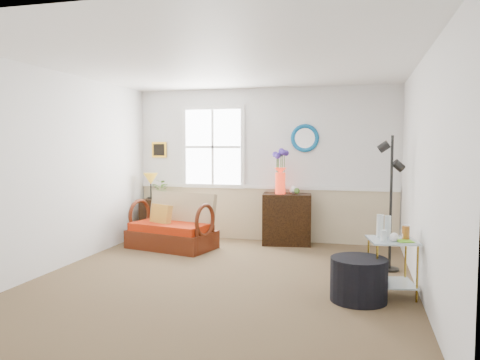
% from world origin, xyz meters
% --- Properties ---
extents(floor, '(4.50, 5.00, 0.01)m').
position_xyz_m(floor, '(0.00, 0.00, 0.00)').
color(floor, brown).
rests_on(floor, ground).
extents(ceiling, '(4.50, 5.00, 0.01)m').
position_xyz_m(ceiling, '(0.00, 0.00, 2.60)').
color(ceiling, white).
rests_on(ceiling, walls).
extents(walls, '(4.51, 5.01, 2.60)m').
position_xyz_m(walls, '(0.00, 0.00, 1.30)').
color(walls, white).
rests_on(walls, floor).
extents(wainscot, '(4.46, 0.02, 0.90)m').
position_xyz_m(wainscot, '(0.00, 2.48, 0.45)').
color(wainscot, '#C1AE89').
rests_on(wainscot, walls).
extents(chair_rail, '(4.46, 0.04, 0.06)m').
position_xyz_m(chair_rail, '(0.00, 2.47, 0.92)').
color(chair_rail, white).
rests_on(chair_rail, walls).
extents(window, '(1.14, 0.06, 1.44)m').
position_xyz_m(window, '(-0.90, 2.47, 1.60)').
color(window, white).
rests_on(window, walls).
extents(picture, '(0.28, 0.03, 0.28)m').
position_xyz_m(picture, '(-1.92, 2.48, 1.55)').
color(picture, gold).
rests_on(picture, walls).
extents(mirror, '(0.47, 0.07, 0.47)m').
position_xyz_m(mirror, '(0.70, 2.48, 1.75)').
color(mirror, teal).
rests_on(mirror, walls).
extents(loveseat, '(1.46, 1.04, 0.86)m').
position_xyz_m(loveseat, '(-1.28, 1.49, 0.43)').
color(loveseat, '#4B1908').
rests_on(loveseat, floor).
extents(throw_pillow, '(0.41, 0.28, 0.41)m').
position_xyz_m(throw_pillow, '(-1.46, 1.48, 0.49)').
color(throw_pillow, '#C0670A').
rests_on(throw_pillow, loveseat).
extents(lamp_stand, '(0.40, 0.40, 0.69)m').
position_xyz_m(lamp_stand, '(-1.92, 2.21, 0.34)').
color(lamp_stand, '#311A0A').
rests_on(lamp_stand, floor).
extents(table_lamp, '(0.27, 0.27, 0.46)m').
position_xyz_m(table_lamp, '(-1.95, 2.18, 0.91)').
color(table_lamp, '#C48C1D').
rests_on(table_lamp, lamp_stand).
extents(potted_plant, '(0.37, 0.40, 0.27)m').
position_xyz_m(potted_plant, '(-1.76, 2.21, 0.82)').
color(potted_plant, '#4D7B2E').
rests_on(potted_plant, lamp_stand).
extents(cabinet, '(0.84, 0.60, 0.84)m').
position_xyz_m(cabinet, '(0.44, 2.26, 0.42)').
color(cabinet, '#311A0A').
rests_on(cabinet, floor).
extents(flower_vase, '(0.26, 0.26, 0.72)m').
position_xyz_m(flower_vase, '(0.34, 2.22, 1.20)').
color(flower_vase, red).
rests_on(flower_vase, cabinet).
extents(side_table, '(0.57, 0.57, 0.62)m').
position_xyz_m(side_table, '(1.95, -0.11, 0.31)').
color(side_table, olive).
rests_on(side_table, floor).
extents(tabletop_items, '(0.52, 0.52, 0.25)m').
position_xyz_m(tabletop_items, '(1.97, -0.06, 0.75)').
color(tabletop_items, silver).
rests_on(tabletop_items, side_table).
extents(floor_lamp, '(0.29, 0.29, 1.76)m').
position_xyz_m(floor_lamp, '(1.99, 0.97, 0.88)').
color(floor_lamp, black).
rests_on(floor_lamp, floor).
extents(ottoman, '(0.76, 0.76, 0.46)m').
position_xyz_m(ottoman, '(1.60, -0.37, 0.23)').
color(ottoman, black).
rests_on(ottoman, floor).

